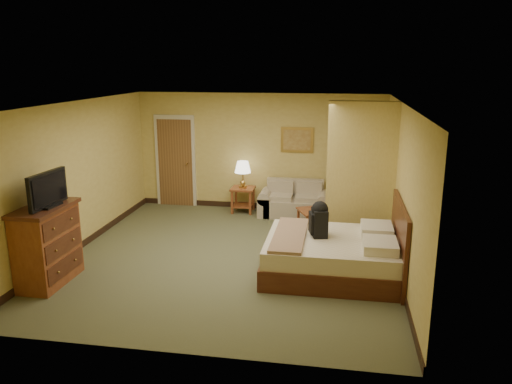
% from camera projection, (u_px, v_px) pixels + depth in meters
% --- Properties ---
extents(floor, '(6.00, 6.00, 0.00)m').
position_uv_depth(floor, '(231.00, 256.00, 8.58)').
color(floor, brown).
rests_on(floor, ground).
extents(ceiling, '(6.00, 6.00, 0.00)m').
position_uv_depth(ceiling, '(229.00, 104.00, 7.93)').
color(ceiling, white).
rests_on(ceiling, back_wall).
extents(back_wall, '(5.50, 0.02, 2.60)m').
position_uv_depth(back_wall, '(259.00, 152.00, 11.12)').
color(back_wall, '#CFB558').
rests_on(back_wall, floor).
extents(left_wall, '(0.02, 6.00, 2.60)m').
position_uv_depth(left_wall, '(77.00, 177.00, 8.70)').
color(left_wall, '#CFB558').
rests_on(left_wall, floor).
extents(right_wall, '(0.02, 6.00, 2.60)m').
position_uv_depth(right_wall, '(402.00, 190.00, 7.81)').
color(right_wall, '#CFB558').
rests_on(right_wall, floor).
extents(partition, '(1.20, 0.15, 2.60)m').
position_uv_depth(partition, '(361.00, 176.00, 8.79)').
color(partition, '#CFB558').
rests_on(partition, floor).
extents(door, '(0.94, 0.16, 2.10)m').
position_uv_depth(door, '(176.00, 161.00, 11.47)').
color(door, beige).
rests_on(door, floor).
extents(baseboard, '(5.50, 0.02, 0.12)m').
position_uv_depth(baseboard, '(259.00, 206.00, 11.42)').
color(baseboard, black).
rests_on(baseboard, floor).
extents(loveseat, '(1.52, 0.71, 0.77)m').
position_uv_depth(loveseat, '(294.00, 204.00, 10.84)').
color(loveseat, tan).
rests_on(loveseat, floor).
extents(side_table, '(0.51, 0.51, 0.56)m').
position_uv_depth(side_table, '(243.00, 196.00, 11.07)').
color(side_table, brown).
rests_on(side_table, floor).
extents(table_lamp, '(0.36, 0.36, 0.59)m').
position_uv_depth(table_lamp, '(243.00, 168.00, 10.91)').
color(table_lamp, '#B28941').
rests_on(table_lamp, side_table).
extents(coffee_table, '(0.82, 0.82, 0.40)m').
position_uv_depth(coffee_table, '(316.00, 216.00, 9.91)').
color(coffee_table, brown).
rests_on(coffee_table, floor).
extents(wall_picture, '(0.71, 0.04, 0.55)m').
position_uv_depth(wall_picture, '(297.00, 140.00, 10.89)').
color(wall_picture, '#B78E3F').
rests_on(wall_picture, back_wall).
extents(dresser, '(0.59, 1.12, 1.20)m').
position_uv_depth(dresser, '(47.00, 245.00, 7.42)').
color(dresser, brown).
rests_on(dresser, floor).
extents(tv, '(0.23, 0.85, 0.52)m').
position_uv_depth(tv, '(48.00, 190.00, 7.20)').
color(tv, black).
rests_on(tv, dresser).
extents(bed, '(2.17, 1.84, 1.19)m').
position_uv_depth(bed, '(339.00, 255.00, 7.78)').
color(bed, '#431D0F').
rests_on(bed, floor).
extents(backpack, '(0.29, 0.37, 0.57)m').
position_uv_depth(backpack, '(320.00, 218.00, 7.78)').
color(backpack, black).
rests_on(backpack, bed).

